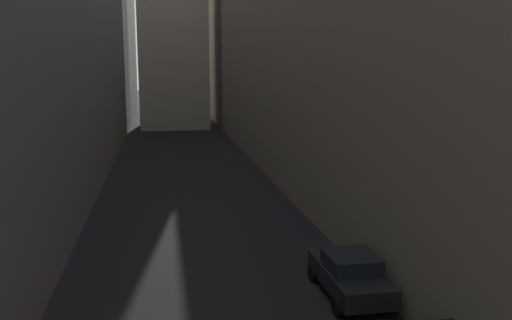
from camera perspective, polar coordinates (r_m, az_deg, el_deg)
The scene contains 3 objects.
ground_plane at distance 42.21m, azimuth -7.33°, elevation -0.76°, with size 264.00×264.00×0.00m, color black.
building_block_right at distance 45.96m, azimuth 8.81°, elevation 14.45°, with size 14.45×108.00×23.00m, color gray.
parked_car_right_far at distance 19.16m, azimuth 9.69°, elevation -11.53°, with size 1.99×4.19×1.47m.
Camera 1 is at (-1.71, 6.53, 7.66)m, focal length 38.83 mm.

